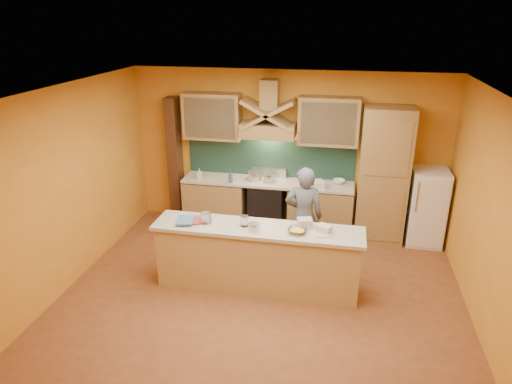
% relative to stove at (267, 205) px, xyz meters
% --- Properties ---
extents(floor, '(5.50, 5.00, 0.01)m').
position_rel_stove_xyz_m(floor, '(0.30, -2.20, -0.45)').
color(floor, brown).
rests_on(floor, ground).
extents(ceiling, '(5.50, 5.00, 0.01)m').
position_rel_stove_xyz_m(ceiling, '(0.30, -2.20, 2.35)').
color(ceiling, white).
rests_on(ceiling, wall_back).
extents(wall_back, '(5.50, 0.02, 2.80)m').
position_rel_stove_xyz_m(wall_back, '(0.30, 0.30, 0.95)').
color(wall_back, orange).
rests_on(wall_back, floor).
extents(wall_front, '(5.50, 0.02, 2.80)m').
position_rel_stove_xyz_m(wall_front, '(0.30, -4.70, 0.95)').
color(wall_front, orange).
rests_on(wall_front, floor).
extents(wall_left, '(0.02, 5.00, 2.80)m').
position_rel_stove_xyz_m(wall_left, '(-2.45, -2.20, 0.95)').
color(wall_left, orange).
rests_on(wall_left, floor).
extents(wall_right, '(0.02, 5.00, 2.80)m').
position_rel_stove_xyz_m(wall_right, '(3.05, -2.20, 0.95)').
color(wall_right, orange).
rests_on(wall_right, floor).
extents(base_cabinet_left, '(1.10, 0.60, 0.86)m').
position_rel_stove_xyz_m(base_cabinet_left, '(-0.95, 0.00, -0.02)').
color(base_cabinet_left, '#9F7E48').
rests_on(base_cabinet_left, floor).
extents(base_cabinet_right, '(1.10, 0.60, 0.86)m').
position_rel_stove_xyz_m(base_cabinet_right, '(0.95, 0.00, -0.02)').
color(base_cabinet_right, '#9F7E48').
rests_on(base_cabinet_right, floor).
extents(counter_top, '(3.00, 0.62, 0.04)m').
position_rel_stove_xyz_m(counter_top, '(-0.00, 0.00, 0.45)').
color(counter_top, beige).
rests_on(counter_top, base_cabinet_left).
extents(stove, '(0.60, 0.58, 0.90)m').
position_rel_stove_xyz_m(stove, '(0.00, 0.00, 0.00)').
color(stove, black).
rests_on(stove, floor).
extents(backsplash, '(3.00, 0.03, 0.70)m').
position_rel_stove_xyz_m(backsplash, '(-0.00, 0.28, 0.80)').
color(backsplash, '#16312A').
rests_on(backsplash, wall_back).
extents(range_hood, '(0.92, 0.50, 0.24)m').
position_rel_stove_xyz_m(range_hood, '(0.00, 0.05, 1.37)').
color(range_hood, '#9F7E48').
rests_on(range_hood, wall_back).
extents(hood_chimney, '(0.30, 0.30, 0.50)m').
position_rel_stove_xyz_m(hood_chimney, '(0.00, 0.15, 1.95)').
color(hood_chimney, '#9F7E48').
rests_on(hood_chimney, wall_back).
extents(upper_cabinet_left, '(1.00, 0.35, 0.80)m').
position_rel_stove_xyz_m(upper_cabinet_left, '(-1.00, 0.12, 1.55)').
color(upper_cabinet_left, '#9F7E48').
rests_on(upper_cabinet_left, wall_back).
extents(upper_cabinet_right, '(1.00, 0.35, 0.80)m').
position_rel_stove_xyz_m(upper_cabinet_right, '(1.00, 0.12, 1.55)').
color(upper_cabinet_right, '#9F7E48').
rests_on(upper_cabinet_right, wall_back).
extents(pantry_column, '(0.80, 0.60, 2.30)m').
position_rel_stove_xyz_m(pantry_column, '(1.95, 0.00, 0.70)').
color(pantry_column, '#9F7E48').
rests_on(pantry_column, floor).
extents(fridge, '(0.58, 0.60, 1.30)m').
position_rel_stove_xyz_m(fridge, '(2.70, 0.00, 0.20)').
color(fridge, white).
rests_on(fridge, floor).
extents(trim_column_left, '(0.20, 0.30, 2.30)m').
position_rel_stove_xyz_m(trim_column_left, '(-1.75, 0.15, 0.70)').
color(trim_column_left, '#472816').
rests_on(trim_column_left, floor).
extents(island_body, '(2.80, 0.55, 0.88)m').
position_rel_stove_xyz_m(island_body, '(0.20, -1.90, -0.01)').
color(island_body, tan).
rests_on(island_body, floor).
extents(island_top, '(2.90, 0.62, 0.05)m').
position_rel_stove_xyz_m(island_top, '(0.20, -1.90, 0.47)').
color(island_top, beige).
rests_on(island_top, island_body).
extents(person, '(0.60, 0.42, 1.58)m').
position_rel_stove_xyz_m(person, '(0.75, -1.08, 0.34)').
color(person, slate).
rests_on(person, floor).
extents(pot_large, '(0.23, 0.23, 0.17)m').
position_rel_stove_xyz_m(pot_large, '(-0.22, 0.00, 0.53)').
color(pot_large, silver).
rests_on(pot_large, stove).
extents(pot_small, '(0.21, 0.21, 0.14)m').
position_rel_stove_xyz_m(pot_small, '(0.04, -0.02, 0.52)').
color(pot_small, '#BBBBC2').
rests_on(pot_small, stove).
extents(soap_bottle_a, '(0.08, 0.08, 0.18)m').
position_rel_stove_xyz_m(soap_bottle_a, '(-1.21, -0.09, 0.56)').
color(soap_bottle_a, beige).
rests_on(soap_bottle_a, counter_top).
extents(soap_bottle_b, '(0.10, 0.10, 0.22)m').
position_rel_stove_xyz_m(soap_bottle_b, '(-0.61, -0.21, 0.58)').
color(soap_bottle_b, '#32528B').
rests_on(soap_bottle_b, counter_top).
extents(bowl_back, '(0.25, 0.25, 0.06)m').
position_rel_stove_xyz_m(bowl_back, '(1.23, 0.13, 0.50)').
color(bowl_back, silver).
rests_on(bowl_back, counter_top).
extents(dish_rack, '(0.37, 0.33, 0.11)m').
position_rel_stove_xyz_m(dish_rack, '(0.83, -0.16, 0.53)').
color(dish_rack, white).
rests_on(dish_rack, counter_top).
extents(book_lower, '(0.31, 0.34, 0.03)m').
position_rel_stove_xyz_m(book_lower, '(-0.75, -1.92, 0.51)').
color(book_lower, '#A6433B').
rests_on(book_lower, island_top).
extents(book_upper, '(0.28, 0.34, 0.02)m').
position_rel_stove_xyz_m(book_upper, '(-0.92, -1.97, 0.53)').
color(book_upper, teal).
rests_on(book_upper, island_top).
extents(jar_large, '(0.16, 0.16, 0.15)m').
position_rel_stove_xyz_m(jar_large, '(-0.52, -1.91, 0.57)').
color(jar_large, silver).
rests_on(jar_large, island_top).
extents(jar_small, '(0.13, 0.13, 0.15)m').
position_rel_stove_xyz_m(jar_small, '(0.02, -1.90, 0.57)').
color(jar_small, white).
rests_on(jar_small, island_top).
extents(kitchen_scale, '(0.13, 0.13, 0.09)m').
position_rel_stove_xyz_m(kitchen_scale, '(0.18, -2.03, 0.54)').
color(kitchen_scale, silver).
rests_on(kitchen_scale, island_top).
extents(mixing_bowl, '(0.27, 0.27, 0.06)m').
position_rel_stove_xyz_m(mixing_bowl, '(0.75, -1.96, 0.53)').
color(mixing_bowl, silver).
rests_on(mixing_bowl, island_top).
extents(cloth, '(0.26, 0.22, 0.01)m').
position_rel_stove_xyz_m(cloth, '(1.09, -1.96, 0.50)').
color(cloth, beige).
rests_on(cloth, island_top).
extents(grocery_bag_a, '(0.23, 0.20, 0.13)m').
position_rel_stove_xyz_m(grocery_bag_a, '(0.83, -1.77, 0.56)').
color(grocery_bag_a, beige).
rests_on(grocery_bag_a, island_top).
extents(grocery_bag_b, '(0.22, 0.20, 0.11)m').
position_rel_stove_xyz_m(grocery_bag_b, '(1.10, -1.89, 0.55)').
color(grocery_bag_b, beige).
rests_on(grocery_bag_b, island_top).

